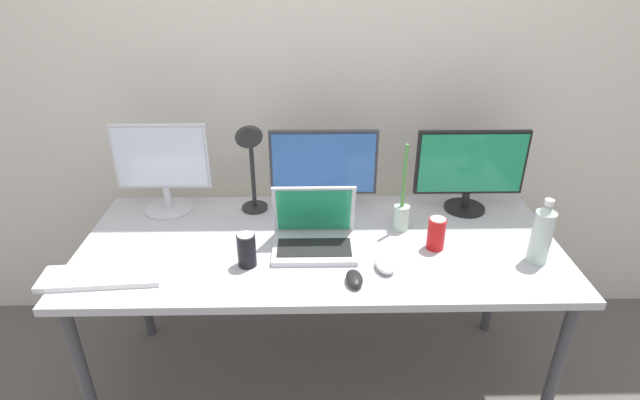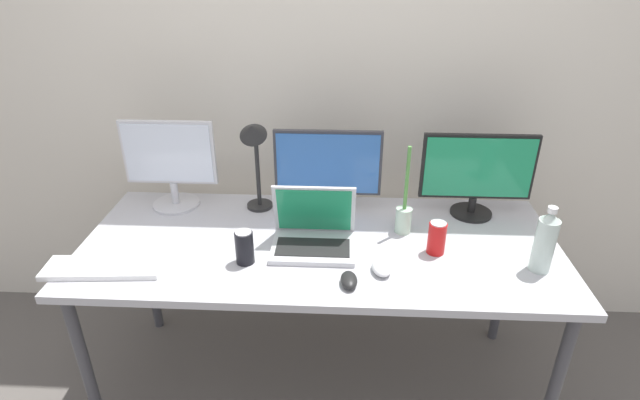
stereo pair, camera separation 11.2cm
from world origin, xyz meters
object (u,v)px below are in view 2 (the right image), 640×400
(laptop_silver, at_px, (314,233))
(keyboard_main, at_px, (104,268))
(mouse_by_laptop, at_px, (349,280))
(monitor_right, at_px, (477,172))
(work_desk, at_px, (320,254))
(bamboo_vase, at_px, (404,216))
(mouse_by_keyboard, at_px, (381,267))
(water_bottle, at_px, (545,242))
(monitor_left, at_px, (170,162))
(desk_lamp, at_px, (254,149))
(soda_can_near_keyboard, at_px, (437,238))
(soda_can_by_laptop, at_px, (244,247))
(monitor_center, at_px, (328,169))

(laptop_silver, distance_m, keyboard_main, 0.75)
(keyboard_main, relative_size, mouse_by_laptop, 4.16)
(monitor_right, bearing_deg, work_desk, -158.27)
(work_desk, height_order, laptop_silver, laptop_silver)
(bamboo_vase, bearing_deg, mouse_by_keyboard, -109.88)
(mouse_by_laptop, bearing_deg, mouse_by_keyboard, 30.21)
(work_desk, distance_m, water_bottle, 0.81)
(work_desk, distance_m, mouse_by_laptop, 0.30)
(monitor_left, distance_m, desk_lamp, 0.38)
(desk_lamp, bearing_deg, bamboo_vase, -12.84)
(soda_can_near_keyboard, distance_m, soda_can_by_laptop, 0.70)
(mouse_by_keyboard, bearing_deg, laptop_silver, 140.37)
(keyboard_main, height_order, mouse_by_keyboard, mouse_by_keyboard)
(monitor_center, xyz_separation_m, laptop_silver, (-0.04, -0.28, -0.14))
(monitor_right, height_order, laptop_silver, monitor_right)
(keyboard_main, bearing_deg, soda_can_by_laptop, 4.68)
(work_desk, xyz_separation_m, soda_can_by_laptop, (-0.26, -0.15, 0.12))
(laptop_silver, height_order, desk_lamp, desk_lamp)
(soda_can_near_keyboard, distance_m, desk_lamp, 0.79)
(laptop_silver, xyz_separation_m, keyboard_main, (-0.73, -0.20, -0.05))
(mouse_by_laptop, bearing_deg, work_desk, 108.34)
(work_desk, distance_m, monitor_right, 0.72)
(monitor_left, xyz_separation_m, mouse_by_laptop, (0.76, -0.53, -0.19))
(desk_lamp, bearing_deg, soda_can_by_laptop, -87.73)
(soda_can_by_laptop, bearing_deg, laptop_silver, 27.13)
(monitor_left, bearing_deg, mouse_by_laptop, -35.14)
(soda_can_by_laptop, distance_m, desk_lamp, 0.44)
(desk_lamp, bearing_deg, monitor_center, 5.30)
(mouse_by_laptop, bearing_deg, soda_can_near_keyboard, 29.19)
(mouse_by_keyboard, height_order, soda_can_near_keyboard, soda_can_near_keyboard)
(work_desk, distance_m, mouse_by_keyboard, 0.30)
(monitor_left, distance_m, monitor_right, 1.27)
(keyboard_main, xyz_separation_m, water_bottle, (1.53, 0.08, 0.10))
(mouse_by_keyboard, distance_m, desk_lamp, 0.70)
(monitor_right, relative_size, mouse_by_laptop, 4.67)
(monitor_left, bearing_deg, mouse_by_keyboard, -27.56)
(bamboo_vase, bearing_deg, desk_lamp, 167.16)
(monitor_right, xyz_separation_m, laptop_silver, (-0.65, -0.28, -0.14))
(monitor_right, bearing_deg, soda_can_near_keyboard, -122.97)
(monitor_right, bearing_deg, mouse_by_laptop, -135.10)
(mouse_by_laptop, bearing_deg, bamboo_vase, 54.64)
(monitor_center, distance_m, water_bottle, 0.86)
(work_desk, height_order, mouse_by_keyboard, mouse_by_keyboard)
(monitor_right, relative_size, soda_can_by_laptop, 3.62)
(keyboard_main, height_order, mouse_by_laptop, mouse_by_laptop)
(mouse_by_laptop, bearing_deg, desk_lamp, 123.83)
(laptop_silver, relative_size, mouse_by_keyboard, 2.92)
(soda_can_near_keyboard, bearing_deg, monitor_center, 143.30)
(monitor_center, bearing_deg, keyboard_main, -147.98)
(work_desk, distance_m, soda_can_by_laptop, 0.32)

